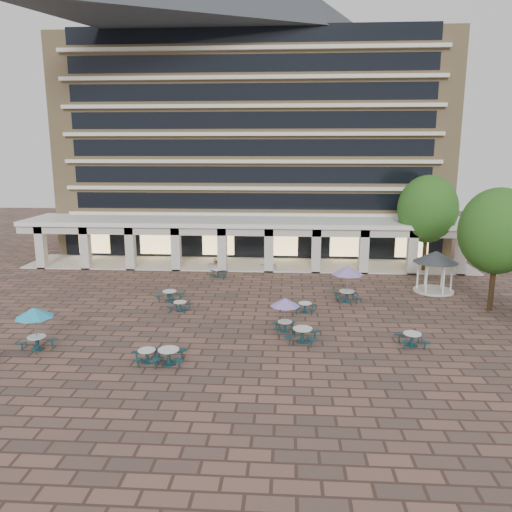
% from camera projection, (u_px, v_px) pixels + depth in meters
% --- Properties ---
extents(ground, '(120.00, 120.00, 0.00)m').
position_uv_depth(ground, '(230.00, 315.00, 33.25)').
color(ground, brown).
rests_on(ground, ground).
extents(apartment_building, '(40.00, 15.50, 25.20)m').
position_uv_depth(apartment_building, '(255.00, 133.00, 55.46)').
color(apartment_building, tan).
rests_on(apartment_building, ground).
extents(retail_arcade, '(42.00, 6.60, 4.40)m').
position_uv_depth(retail_arcade, '(248.00, 234.00, 47.06)').
color(retail_arcade, white).
rests_on(retail_arcade, ground).
extents(picnic_table_1, '(1.93, 1.93, 0.82)m').
position_uv_depth(picnic_table_1, '(169.00, 355.00, 25.60)').
color(picnic_table_1, '#153C41').
rests_on(picnic_table_1, ground).
extents(picnic_table_2, '(2.16, 2.16, 0.84)m').
position_uv_depth(picnic_table_2, '(303.00, 334.00, 28.54)').
color(picnic_table_2, '#153C41').
rests_on(picnic_table_2, ground).
extents(picnic_table_4, '(2.07, 2.07, 2.38)m').
position_uv_depth(picnic_table_4, '(34.00, 314.00, 27.20)').
color(picnic_table_4, '#153C41').
rests_on(picnic_table_4, ground).
extents(picnic_table_5, '(1.86, 1.86, 0.69)m').
position_uv_depth(picnic_table_5, '(147.00, 355.00, 25.83)').
color(picnic_table_5, '#153C41').
rests_on(picnic_table_5, ground).
extents(picnic_table_6, '(1.82, 1.82, 2.10)m').
position_uv_depth(picnic_table_6, '(285.00, 303.00, 29.91)').
color(picnic_table_6, '#153C41').
rests_on(picnic_table_6, ground).
extents(picnic_table_7, '(1.76, 1.76, 0.75)m').
position_uv_depth(picnic_table_7, '(412.00, 338.00, 27.98)').
color(picnic_table_7, '#153C41').
rests_on(picnic_table_7, ground).
extents(picnic_table_8, '(1.67, 1.67, 0.67)m').
position_uv_depth(picnic_table_8, '(180.00, 305.00, 34.05)').
color(picnic_table_8, '#153C41').
rests_on(picnic_table_8, ground).
extents(picnic_table_9, '(2.04, 2.04, 0.75)m').
position_uv_depth(picnic_table_9, '(170.00, 295.00, 36.34)').
color(picnic_table_9, '#153C41').
rests_on(picnic_table_9, ground).
extents(picnic_table_10, '(1.67, 1.67, 0.68)m').
position_uv_depth(picnic_table_10, '(305.00, 307.00, 33.74)').
color(picnic_table_10, '#153C41').
rests_on(picnic_table_10, ground).
extents(picnic_table_11, '(2.30, 2.30, 2.65)m').
position_uv_depth(picnic_table_11, '(348.00, 272.00, 35.71)').
color(picnic_table_11, '#153C41').
rests_on(picnic_table_11, ground).
extents(picnic_table_12, '(1.66, 1.66, 0.72)m').
position_uv_depth(picnic_table_12, '(218.00, 272.00, 43.05)').
color(picnic_table_12, '#153C41').
rests_on(picnic_table_12, ground).
extents(gazebo, '(3.42, 3.42, 3.18)m').
position_uv_depth(gazebo, '(436.00, 261.00, 38.35)').
color(gazebo, beige).
rests_on(gazebo, ground).
extents(tree_east_a, '(5.05, 5.05, 8.41)m').
position_uv_depth(tree_east_a, '(498.00, 231.00, 33.24)').
color(tree_east_a, '#412D1A').
rests_on(tree_east_a, ground).
extents(tree_east_c, '(5.21, 5.21, 8.68)m').
position_uv_depth(tree_east_c, '(428.00, 209.00, 44.05)').
color(tree_east_c, '#412D1A').
rests_on(tree_east_c, ground).
extents(planter_left, '(1.50, 0.73, 1.17)m').
position_uv_depth(planter_left, '(216.00, 265.00, 45.92)').
color(planter_left, gray).
rests_on(planter_left, ground).
extents(planter_right, '(1.50, 0.65, 1.26)m').
position_uv_depth(planter_right, '(268.00, 265.00, 45.60)').
color(planter_right, gray).
rests_on(planter_right, ground).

